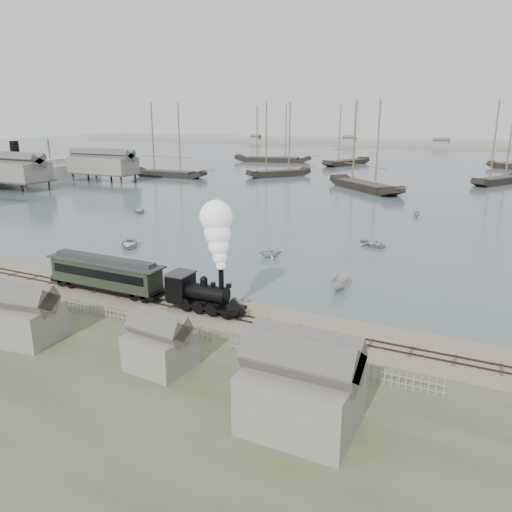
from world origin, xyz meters
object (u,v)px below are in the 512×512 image
at_px(beached_dinghy, 195,293).
at_px(steamship, 16,162).
at_px(locomotive, 213,265).
at_px(passenger_coach, 106,273).

relative_size(beached_dinghy, steamship, 0.09).
relative_size(locomotive, passenger_coach, 0.75).
bearing_deg(locomotive, beached_dinghy, 144.03).
distance_m(locomotive, beached_dinghy, 6.11).
xyz_separation_m(beached_dinghy, steamship, (-85.54, 50.03, 4.78)).
height_order(beached_dinghy, steamship, steamship).
relative_size(locomotive, steamship, 0.20).
height_order(passenger_coach, beached_dinghy, passenger_coach).
bearing_deg(locomotive, passenger_coach, 180.00).
height_order(passenger_coach, steamship, steamship).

